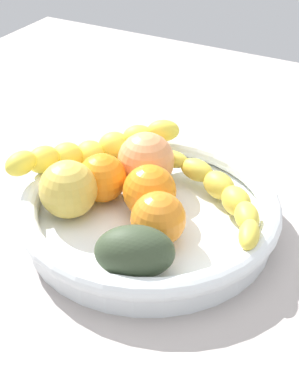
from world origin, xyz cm
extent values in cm
cube|color=#ABA19D|center=(0.00, 0.00, 1.50)|extent=(120.00, 120.00, 3.00)
cylinder|color=white|center=(0.00, 0.00, 4.15)|extent=(28.77, 28.77, 2.31)
torus|color=white|center=(0.00, 0.00, 6.51)|extent=(30.45, 30.45, 2.40)
ellipsoid|color=yellow|center=(12.66, -1.68, 8.12)|extent=(3.34, 5.02, 2.19)
ellipsoid|color=yellow|center=(11.21, 1.69, 7.67)|extent=(4.67, 5.32, 2.66)
ellipsoid|color=yellow|center=(8.88, 4.53, 7.22)|extent=(5.51, 5.43, 3.13)
ellipsoid|color=yellow|center=(5.87, 6.63, 7.22)|extent=(5.53, 4.88, 3.13)
ellipsoid|color=yellow|center=(2.39, 7.83, 7.67)|extent=(5.03, 3.49, 2.66)
ellipsoid|color=yellow|center=(-1.28, 8.03, 8.12)|extent=(4.78, 2.57, 2.19)
ellipsoid|color=yellow|center=(-3.85, 10.82, 10.15)|extent=(4.98, 4.43, 2.80)
ellipsoid|color=yellow|center=(-6.56, 9.08, 9.25)|extent=(5.29, 5.13, 3.30)
ellipsoid|color=yellow|center=(-8.98, 6.96, 8.36)|extent=(5.62, 5.62, 3.80)
ellipsoid|color=yellow|center=(-11.06, 4.50, 7.46)|extent=(5.92, 5.88, 4.30)
ellipsoid|color=yellow|center=(-12.75, 1.76, 8.36)|extent=(5.28, 5.43, 3.80)
ellipsoid|color=yellow|center=(-14.01, -1.20, 9.25)|extent=(4.46, 4.99, 3.30)
ellipsoid|color=yellow|center=(-14.82, -4.32, 10.15)|extent=(3.49, 4.57, 2.80)
sphere|color=orange|center=(-0.14, -0.40, 8.40)|extent=(6.19, 6.19, 6.19)
sphere|color=orange|center=(3.26, -4.05, 8.31)|extent=(6.01, 6.01, 6.01)
sphere|color=orange|center=(-6.42, 0.21, 8.25)|extent=(5.88, 5.88, 5.88)
sphere|color=#E1BF4E|center=(-8.15, -4.41, 8.67)|extent=(6.73, 6.73, 6.73)
sphere|color=#F3985D|center=(-3.30, 5.17, 8.82)|extent=(7.02, 7.02, 7.02)
ellipsoid|color=#36442D|center=(3.57, -9.67, 8.04)|extent=(9.72, 8.43, 5.47)
camera|label=1|loc=(25.81, -47.57, 45.29)|focal=53.75mm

